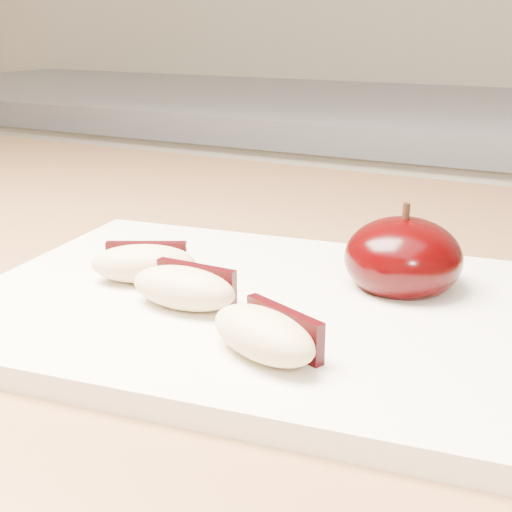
% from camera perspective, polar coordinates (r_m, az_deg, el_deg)
% --- Properties ---
extents(back_cabinet, '(2.40, 0.62, 0.94)m').
position_cam_1_polar(back_cabinet, '(1.29, 17.37, -9.85)').
color(back_cabinet, silver).
rests_on(back_cabinet, ground).
extents(cutting_board, '(0.35, 0.28, 0.01)m').
position_cam_1_polar(cutting_board, '(0.41, 0.00, -4.22)').
color(cutting_board, white).
rests_on(cutting_board, island_counter).
extents(apple_half, '(0.07, 0.07, 0.06)m').
position_cam_1_polar(apple_half, '(0.42, 11.68, -0.18)').
color(apple_half, black).
rests_on(apple_half, cutting_board).
extents(apple_wedge_a, '(0.07, 0.06, 0.02)m').
position_cam_1_polar(apple_wedge_a, '(0.43, -8.95, -0.55)').
color(apple_wedge_a, beige).
rests_on(apple_wedge_a, cutting_board).
extents(apple_wedge_b, '(0.06, 0.03, 0.02)m').
position_cam_1_polar(apple_wedge_b, '(0.39, -5.71, -2.51)').
color(apple_wedge_b, beige).
rests_on(apple_wedge_b, cutting_board).
extents(apple_wedge_c, '(0.07, 0.05, 0.02)m').
position_cam_1_polar(apple_wedge_c, '(0.33, 0.77, -6.25)').
color(apple_wedge_c, beige).
rests_on(apple_wedge_c, cutting_board).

